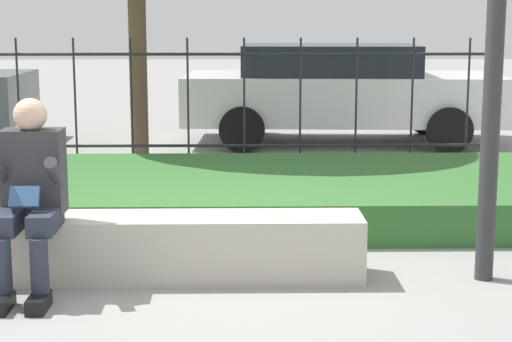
% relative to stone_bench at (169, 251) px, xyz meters
% --- Properties ---
extents(ground_plane, '(60.00, 60.00, 0.00)m').
position_rel_stone_bench_xyz_m(ground_plane, '(0.21, 0.00, -0.19)').
color(ground_plane, gray).
extents(stone_bench, '(2.57, 0.45, 0.43)m').
position_rel_stone_bench_xyz_m(stone_bench, '(0.00, 0.00, 0.00)').
color(stone_bench, '#B7B2A3').
rests_on(stone_bench, ground_plane).
extents(person_seated_reader, '(0.42, 0.73, 1.22)m').
position_rel_stone_bench_xyz_m(person_seated_reader, '(-0.84, -0.26, 0.47)').
color(person_seated_reader, black).
rests_on(person_seated_reader, ground_plane).
extents(grass_berm, '(8.25, 2.54, 0.33)m').
position_rel_stone_bench_xyz_m(grass_berm, '(0.21, 1.97, -0.02)').
color(grass_berm, '#33662D').
rests_on(grass_berm, ground_plane).
extents(iron_fence, '(6.25, 0.03, 1.50)m').
position_rel_stone_bench_xyz_m(iron_fence, '(0.21, 3.98, 0.60)').
color(iron_fence, '#232326').
rests_on(iron_fence, ground_plane).
extents(car_parked_center, '(4.38, 2.16, 1.35)m').
position_rel_stone_bench_xyz_m(car_parked_center, '(1.84, 6.26, 0.54)').
color(car_parked_center, silver).
rests_on(car_parked_center, ground_plane).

